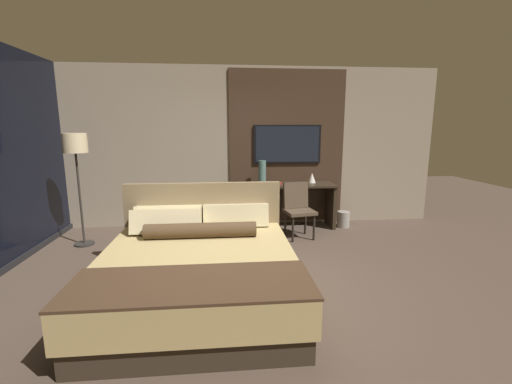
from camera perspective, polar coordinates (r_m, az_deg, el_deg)
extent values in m
plane|color=#4C3D33|center=(3.98, -1.03, -15.55)|extent=(16.00, 16.00, 0.00)
cube|color=gray|center=(6.17, -2.95, 7.43)|extent=(7.20, 0.06, 2.80)
cube|color=#3D2B1E|center=(6.22, 5.17, 7.43)|extent=(2.07, 0.03, 2.70)
cube|color=#33281E|center=(3.63, -9.47, -16.47)|extent=(1.86, 1.99, 0.22)
cube|color=tan|center=(3.52, -9.60, -12.58)|extent=(1.92, 2.05, 0.32)
cube|color=#422D1E|center=(2.84, -10.69, -14.76)|extent=(1.94, 0.72, 0.02)
cube|color=#7F6B4C|center=(4.47, -8.71, -5.27)|extent=(1.95, 0.08, 1.07)
cube|color=beige|center=(4.34, -14.29, -4.04)|extent=(0.80, 0.23, 0.31)
cube|color=beige|center=(4.29, -3.38, -3.90)|extent=(0.80, 0.23, 0.31)
cube|color=beige|center=(4.14, -14.73, -4.79)|extent=(0.80, 0.25, 0.32)
cylinder|color=#4C3823|center=(3.91, -9.19, -6.32)|extent=(1.25, 0.17, 0.17)
cube|color=#2D2319|center=(6.00, 5.60, 1.17)|extent=(1.57, 0.56, 0.03)
cube|color=#2D2319|center=(5.98, -1.59, -2.63)|extent=(0.06, 0.50, 0.75)
cube|color=#2D2319|center=(6.26, 12.32, -2.27)|extent=(0.06, 0.50, 0.75)
cube|color=#2D2319|center=(6.31, 5.09, -1.26)|extent=(1.45, 0.02, 0.37)
cube|color=black|center=(6.19, 5.23, 7.94)|extent=(1.21, 0.04, 0.68)
cube|color=black|center=(6.17, 5.27, 7.93)|extent=(1.14, 0.01, 0.63)
cube|color=#4C3D2D|center=(5.49, 7.29, -3.28)|extent=(0.51, 0.49, 0.05)
cube|color=#4C3D2D|center=(5.61, 6.64, -0.52)|extent=(0.42, 0.17, 0.42)
cylinder|color=black|center=(5.34, 6.16, -6.22)|extent=(0.04, 0.04, 0.41)
cylinder|color=black|center=(5.48, 9.64, -5.88)|extent=(0.04, 0.04, 0.41)
cylinder|color=black|center=(5.64, 4.91, -5.26)|extent=(0.04, 0.04, 0.41)
cylinder|color=black|center=(5.77, 8.23, -4.97)|extent=(0.04, 0.04, 0.41)
cylinder|color=#282623|center=(5.87, -26.66, -7.71)|extent=(0.28, 0.28, 0.03)
cylinder|color=#332D28|center=(5.70, -27.26, -0.98)|extent=(0.03, 0.03, 1.44)
cylinder|color=beige|center=(5.61, -27.99, 7.23)|extent=(0.34, 0.34, 0.28)
cylinder|color=#4C706B|center=(5.95, 1.03, 3.30)|extent=(0.13, 0.13, 0.41)
cone|color=silver|center=(6.17, 9.30, 2.36)|extent=(0.14, 0.14, 0.18)
cube|color=maroon|center=(5.95, 3.11, 1.45)|extent=(0.26, 0.22, 0.03)
cylinder|color=gray|center=(6.32, 14.35, -4.41)|extent=(0.22, 0.22, 0.28)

